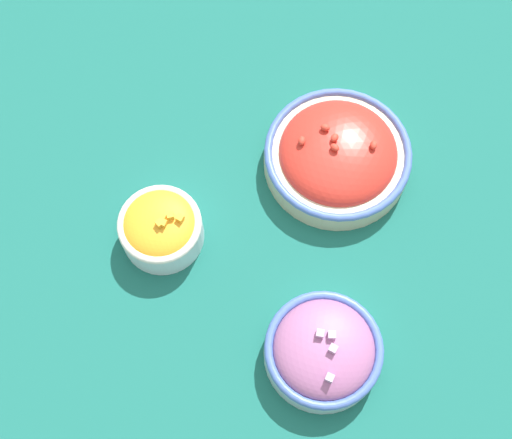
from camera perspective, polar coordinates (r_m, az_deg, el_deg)
ground_plane at (r=1.06m, az=0.00°, el=-0.60°), size 3.00×3.00×0.00m
bowl_cherry_tomatoes at (r=1.08m, az=6.54°, el=5.14°), size 0.22×0.22×0.08m
bowl_squash at (r=1.03m, az=-7.63°, el=-0.65°), size 0.12×0.12×0.08m
bowl_red_onion at (r=0.98m, az=5.41°, el=-10.39°), size 0.16×0.16×0.08m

